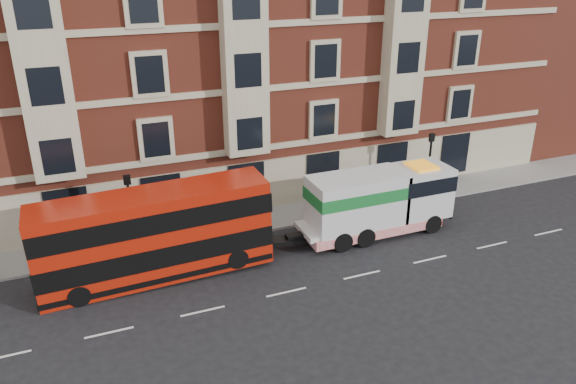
{
  "coord_description": "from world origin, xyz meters",
  "views": [
    {
      "loc": [
        -8.28,
        -20.56,
        14.72
      ],
      "look_at": [
        1.7,
        4.0,
        3.22
      ],
      "focal_mm": 35.0,
      "sensor_mm": 36.0,
      "label": 1
    }
  ],
  "objects": [
    {
      "name": "double_decker_bus",
      "position": [
        -5.26,
        3.63,
        2.35
      ],
      "size": [
        10.97,
        2.52,
        4.44
      ],
      "color": "#A91909",
      "rests_on": "ground"
    },
    {
      "name": "lamp_post_west",
      "position": [
        -6.0,
        6.2,
        2.68
      ],
      "size": [
        0.35,
        0.15,
        4.35
      ],
      "color": "black",
      "rests_on": "sidewalk"
    },
    {
      "name": "sidewalk",
      "position": [
        0.0,
        7.5,
        0.07
      ],
      "size": [
        90.0,
        3.0,
        0.15
      ],
      "primitive_type": "cube",
      "color": "slate",
      "rests_on": "ground"
    },
    {
      "name": "lamp_post_east",
      "position": [
        12.0,
        6.2,
        2.68
      ],
      "size": [
        0.35,
        0.15,
        4.35
      ],
      "color": "black",
      "rests_on": "sidewalk"
    },
    {
      "name": "victorian_terrace",
      "position": [
        0.5,
        15.0,
        10.07
      ],
      "size": [
        45.0,
        12.0,
        20.4
      ],
      "color": "brown",
      "rests_on": "ground"
    },
    {
      "name": "tow_truck",
      "position": [
        6.79,
        3.63,
        1.94
      ],
      "size": [
        8.78,
        2.59,
        3.66
      ],
      "color": "silver",
      "rests_on": "ground"
    },
    {
      "name": "ground",
      "position": [
        0.0,
        0.0,
        0.0
      ],
      "size": [
        120.0,
        120.0,
        0.0
      ],
      "primitive_type": "plane",
      "color": "black",
      "rests_on": "ground"
    }
  ]
}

